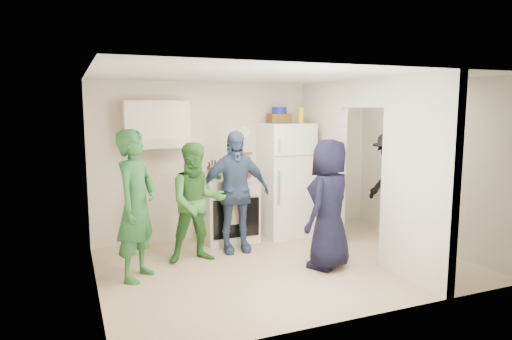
# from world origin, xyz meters

# --- Properties ---
(floor) EXTENTS (4.80, 4.80, 0.00)m
(floor) POSITION_xyz_m (0.00, 0.00, 0.00)
(floor) COLOR beige
(floor) RESTS_ON ground
(wall_back) EXTENTS (4.80, 0.00, 4.80)m
(wall_back) POSITION_xyz_m (0.00, 1.70, 1.25)
(wall_back) COLOR silver
(wall_back) RESTS_ON floor
(wall_front) EXTENTS (4.80, 0.00, 4.80)m
(wall_front) POSITION_xyz_m (0.00, -1.70, 1.25)
(wall_front) COLOR silver
(wall_front) RESTS_ON floor
(wall_left) EXTENTS (0.00, 3.40, 3.40)m
(wall_left) POSITION_xyz_m (-2.40, 0.00, 1.25)
(wall_left) COLOR silver
(wall_left) RESTS_ON floor
(wall_right) EXTENTS (0.00, 3.40, 3.40)m
(wall_right) POSITION_xyz_m (2.40, 0.00, 1.25)
(wall_right) COLOR silver
(wall_right) RESTS_ON floor
(ceiling) EXTENTS (4.80, 4.80, 0.00)m
(ceiling) POSITION_xyz_m (0.00, 0.00, 2.50)
(ceiling) COLOR white
(ceiling) RESTS_ON wall_back
(partition_pier_back) EXTENTS (0.12, 1.20, 2.50)m
(partition_pier_back) POSITION_xyz_m (1.20, 1.10, 1.25)
(partition_pier_back) COLOR silver
(partition_pier_back) RESTS_ON floor
(partition_pier_front) EXTENTS (0.12, 1.20, 2.50)m
(partition_pier_front) POSITION_xyz_m (1.20, -1.10, 1.25)
(partition_pier_front) COLOR silver
(partition_pier_front) RESTS_ON floor
(partition_header) EXTENTS (0.12, 1.00, 0.40)m
(partition_header) POSITION_xyz_m (1.20, 0.00, 2.30)
(partition_header) COLOR silver
(partition_header) RESTS_ON partition_pier_back
(stove) EXTENTS (0.85, 0.71, 1.01)m
(stove) POSITION_xyz_m (-0.33, 1.37, 0.51)
(stove) COLOR white
(stove) RESTS_ON floor
(upper_cabinet) EXTENTS (0.95, 0.34, 0.70)m
(upper_cabinet) POSITION_xyz_m (-1.40, 1.52, 1.85)
(upper_cabinet) COLOR silver
(upper_cabinet) RESTS_ON wall_back
(fridge) EXTENTS (0.76, 0.74, 1.84)m
(fridge) POSITION_xyz_m (0.65, 1.34, 0.92)
(fridge) COLOR white
(fridge) RESTS_ON floor
(wicker_basket) EXTENTS (0.35, 0.25, 0.15)m
(wicker_basket) POSITION_xyz_m (0.55, 1.39, 1.92)
(wicker_basket) COLOR brown
(wicker_basket) RESTS_ON fridge
(blue_bowl) EXTENTS (0.24, 0.24, 0.11)m
(blue_bowl) POSITION_xyz_m (0.55, 1.39, 2.05)
(blue_bowl) COLOR navy
(blue_bowl) RESTS_ON wicker_basket
(yellow_cup_stack_top) EXTENTS (0.09, 0.09, 0.25)m
(yellow_cup_stack_top) POSITION_xyz_m (0.87, 1.24, 1.97)
(yellow_cup_stack_top) COLOR yellow
(yellow_cup_stack_top) RESTS_ON fridge
(wall_clock) EXTENTS (0.22, 0.02, 0.22)m
(wall_clock) POSITION_xyz_m (0.05, 1.68, 1.70)
(wall_clock) COLOR white
(wall_clock) RESTS_ON wall_back
(spice_shelf) EXTENTS (0.35, 0.08, 0.03)m
(spice_shelf) POSITION_xyz_m (0.00, 1.65, 1.35)
(spice_shelf) COLOR olive
(spice_shelf) RESTS_ON wall_back
(nook_window) EXTENTS (0.03, 0.70, 0.80)m
(nook_window) POSITION_xyz_m (2.38, 0.20, 1.65)
(nook_window) COLOR black
(nook_window) RESTS_ON wall_right
(nook_window_frame) EXTENTS (0.04, 0.76, 0.86)m
(nook_window_frame) POSITION_xyz_m (2.36, 0.20, 1.65)
(nook_window_frame) COLOR white
(nook_window_frame) RESTS_ON wall_right
(nook_valance) EXTENTS (0.04, 0.82, 0.18)m
(nook_valance) POSITION_xyz_m (2.34, 0.20, 2.00)
(nook_valance) COLOR white
(nook_valance) RESTS_ON wall_right
(yellow_cup_stack_stove) EXTENTS (0.09, 0.09, 0.25)m
(yellow_cup_stack_stove) POSITION_xyz_m (-0.45, 1.15, 1.14)
(yellow_cup_stack_stove) COLOR yellow
(yellow_cup_stack_stove) RESTS_ON stove
(red_cup) EXTENTS (0.09, 0.09, 0.12)m
(red_cup) POSITION_xyz_m (-0.11, 1.17, 1.07)
(red_cup) COLOR #B30B21
(red_cup) RESTS_ON stove
(person_green_left) EXTENTS (0.76, 0.80, 1.85)m
(person_green_left) POSITION_xyz_m (-1.90, 0.26, 0.92)
(person_green_left) COLOR #2B6C36
(person_green_left) RESTS_ON floor
(person_green_center) EXTENTS (0.83, 0.66, 1.64)m
(person_green_center) POSITION_xyz_m (-1.05, 0.60, 0.82)
(person_green_center) COLOR #3B873D
(person_green_center) RESTS_ON floor
(person_denim) EXTENTS (1.07, 0.52, 1.77)m
(person_denim) POSITION_xyz_m (-0.43, 0.82, 0.89)
(person_denim) COLOR navy
(person_denim) RESTS_ON floor
(person_navy) EXTENTS (0.99, 0.90, 1.70)m
(person_navy) POSITION_xyz_m (0.48, -0.30, 0.85)
(person_navy) COLOR black
(person_navy) RESTS_ON floor
(person_nook) EXTENTS (0.77, 1.19, 1.73)m
(person_nook) POSITION_xyz_m (2.10, 0.46, 0.87)
(person_nook) COLOR black
(person_nook) RESTS_ON floor
(bottle_a) EXTENTS (0.07, 0.07, 0.24)m
(bottle_a) POSITION_xyz_m (-0.61, 1.47, 1.13)
(bottle_a) COLOR maroon
(bottle_a) RESTS_ON stove
(bottle_b) EXTENTS (0.08, 0.08, 0.26)m
(bottle_b) POSITION_xyz_m (-0.52, 1.27, 1.14)
(bottle_b) COLOR #194C27
(bottle_b) RESTS_ON stove
(bottle_c) EXTENTS (0.07, 0.07, 0.29)m
(bottle_c) POSITION_xyz_m (-0.42, 1.51, 1.15)
(bottle_c) COLOR silver
(bottle_c) RESTS_ON stove
(bottle_d) EXTENTS (0.07, 0.07, 0.30)m
(bottle_d) POSITION_xyz_m (-0.32, 1.32, 1.16)
(bottle_d) COLOR #643011
(bottle_d) RESTS_ON stove
(bottle_e) EXTENTS (0.07, 0.07, 0.33)m
(bottle_e) POSITION_xyz_m (-0.24, 1.55, 1.18)
(bottle_e) COLOR #B0B6C3
(bottle_e) RESTS_ON stove
(bottle_f) EXTENTS (0.06, 0.06, 0.25)m
(bottle_f) POSITION_xyz_m (-0.16, 1.38, 1.14)
(bottle_f) COLOR black
(bottle_f) RESTS_ON stove
(bottle_g) EXTENTS (0.06, 0.06, 0.26)m
(bottle_g) POSITION_xyz_m (-0.08, 1.49, 1.14)
(bottle_g) COLOR olive
(bottle_g) RESTS_ON stove
(bottle_h) EXTENTS (0.06, 0.06, 0.30)m
(bottle_h) POSITION_xyz_m (-0.63, 1.26, 1.16)
(bottle_h) COLOR #9FA4AB
(bottle_h) RESTS_ON stove
(bottle_i) EXTENTS (0.07, 0.07, 0.32)m
(bottle_i) POSITION_xyz_m (-0.27, 1.47, 1.17)
(bottle_i) COLOR #56250E
(bottle_i) RESTS_ON stove
(bottle_j) EXTENTS (0.08, 0.08, 0.32)m
(bottle_j) POSITION_xyz_m (-0.02, 1.26, 1.17)
(bottle_j) COLOR #226340
(bottle_j) RESTS_ON stove
(bottle_k) EXTENTS (0.07, 0.07, 0.28)m
(bottle_k) POSITION_xyz_m (-0.54, 1.39, 1.15)
(bottle_k) COLOR brown
(bottle_k) RESTS_ON stove
(bottle_l) EXTENTS (0.06, 0.06, 0.27)m
(bottle_l) POSITION_xyz_m (-0.19, 1.25, 1.14)
(bottle_l) COLOR #8F999E
(bottle_l) RESTS_ON stove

